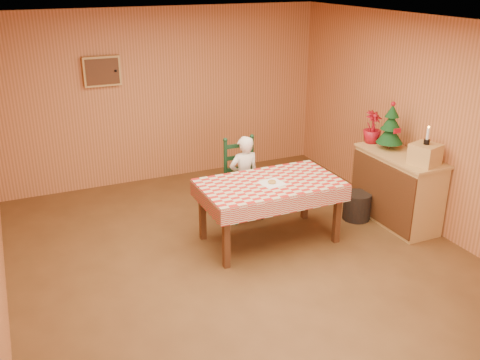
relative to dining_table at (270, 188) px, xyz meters
name	(u,v)px	position (x,y,z in m)	size (l,w,h in m)	color
ground	(247,264)	(-0.48, -0.41, -0.69)	(6.00, 6.00, 0.00)	brown
cabin_walls	(227,95)	(-0.49, 0.12, 1.14)	(5.10, 6.05, 2.65)	#C77A48
dining_table	(270,188)	(0.00, 0.00, 0.00)	(1.66, 0.96, 0.77)	#522C16
ladder_chair	(242,180)	(0.00, 0.79, -0.18)	(0.44, 0.40, 1.08)	black
seated_child	(244,177)	(0.00, 0.73, -0.13)	(0.41, 0.27, 1.12)	white
napkin	(272,183)	(0.00, -0.05, 0.08)	(0.26, 0.26, 0.00)	white
donut	(272,182)	(0.00, -0.05, 0.10)	(0.10, 0.10, 0.03)	gold
shelf_unit	(397,188)	(1.73, -0.21, -0.22)	(0.54, 1.24, 0.93)	tan
crate	(425,154)	(1.74, -0.61, 0.37)	(0.30, 0.30, 0.25)	tan
christmas_tree	(391,128)	(1.74, 0.04, 0.52)	(0.34, 0.34, 0.62)	#522C16
flower_arrangement	(372,127)	(1.69, 0.34, 0.46)	(0.24, 0.24, 0.43)	maroon
candle_set	(427,139)	(1.74, -0.61, 0.56)	(0.07, 0.07, 0.22)	black
storage_bin	(357,206)	(1.33, 0.06, -0.51)	(0.36, 0.36, 0.36)	black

